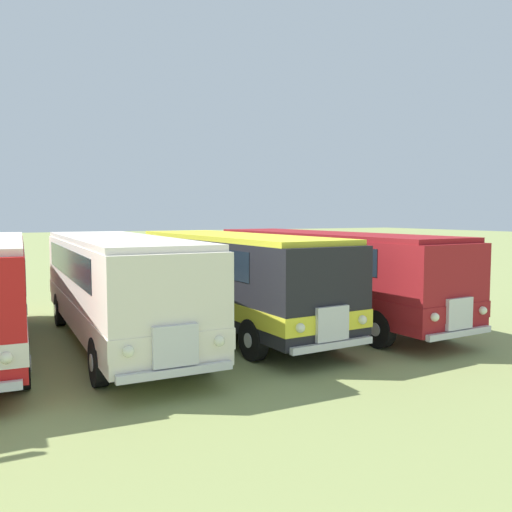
% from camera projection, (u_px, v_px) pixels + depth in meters
% --- Properties ---
extents(bus_fifth_in_row, '(2.68, 10.47, 2.99)m').
position_uv_depth(bus_fifth_in_row, '(116.00, 281.00, 14.68)').
color(bus_fifth_in_row, silver).
rests_on(bus_fifth_in_row, ground).
extents(bus_sixth_in_row, '(3.06, 9.93, 2.99)m').
position_uv_depth(bus_sixth_in_row, '(233.00, 275.00, 16.31)').
color(bus_sixth_in_row, black).
rests_on(bus_sixth_in_row, ground).
extents(bus_seventh_in_row, '(3.10, 11.27, 2.99)m').
position_uv_depth(bus_seventh_in_row, '(324.00, 268.00, 18.13)').
color(bus_seventh_in_row, maroon).
rests_on(bus_seventh_in_row, ground).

